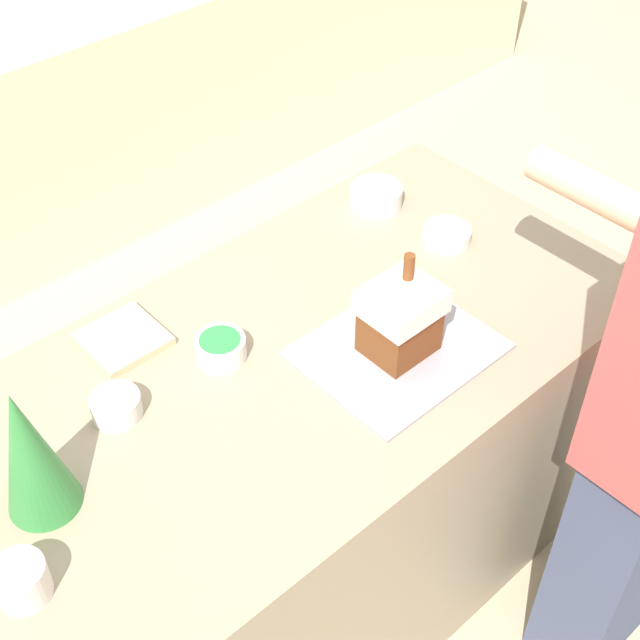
# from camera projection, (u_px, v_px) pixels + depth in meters

# --- Properties ---
(ground_plane) EXTENTS (12.00, 12.00, 0.00)m
(ground_plane) POSITION_uv_depth(u_px,v_px,m) (293.00, 577.00, 2.54)
(ground_plane) COLOR #C6B28E
(kitchen_island) EXTENTS (1.73, 0.84, 0.88)m
(kitchen_island) POSITION_uv_depth(u_px,v_px,m) (290.00, 484.00, 2.24)
(kitchen_island) COLOR gray
(kitchen_island) RESTS_ON ground_plane
(baking_tray) EXTENTS (0.41, 0.34, 0.01)m
(baking_tray) POSITION_uv_depth(u_px,v_px,m) (398.00, 350.00, 1.96)
(baking_tray) COLOR #9E9EA8
(baking_tray) RESTS_ON kitchen_island
(gingerbread_house) EXTENTS (0.16, 0.14, 0.23)m
(gingerbread_house) POSITION_uv_depth(u_px,v_px,m) (400.00, 319.00, 1.90)
(gingerbread_house) COLOR brown
(gingerbread_house) RESTS_ON baking_tray
(decorative_tree) EXTENTS (0.14, 0.14, 0.30)m
(decorative_tree) POSITION_uv_depth(u_px,v_px,m) (29.00, 452.00, 1.57)
(decorative_tree) COLOR #33843D
(decorative_tree) RESTS_ON kitchen_island
(candy_bowl_beside_tree) EXTENTS (0.10, 0.10, 0.05)m
(candy_bowl_beside_tree) POSITION_uv_depth(u_px,v_px,m) (116.00, 405.00, 1.81)
(candy_bowl_beside_tree) COLOR silver
(candy_bowl_beside_tree) RESTS_ON kitchen_island
(candy_bowl_near_tray_left) EXTENTS (0.12, 0.12, 0.04)m
(candy_bowl_near_tray_left) POSITION_uv_depth(u_px,v_px,m) (447.00, 234.00, 2.24)
(candy_bowl_near_tray_left) COLOR white
(candy_bowl_near_tray_left) RESTS_ON kitchen_island
(candy_bowl_behind_tray) EXTENTS (0.11, 0.11, 0.05)m
(candy_bowl_behind_tray) POSITION_uv_depth(u_px,v_px,m) (221.00, 347.00, 1.93)
(candy_bowl_behind_tray) COLOR white
(candy_bowl_behind_tray) RESTS_ON kitchen_island
(candy_bowl_front_corner) EXTENTS (0.14, 0.14, 0.05)m
(candy_bowl_front_corner) POSITION_uv_depth(u_px,v_px,m) (376.00, 195.00, 2.35)
(candy_bowl_front_corner) COLOR white
(candy_bowl_front_corner) RESTS_ON kitchen_island
(cookbook) EXTENTS (0.17, 0.17, 0.02)m
(cookbook) POSITION_uv_depth(u_px,v_px,m) (123.00, 339.00, 1.98)
(cookbook) COLOR #CCB78C
(cookbook) RESTS_ON kitchen_island
(mug) EXTENTS (0.09, 0.09, 0.08)m
(mug) POSITION_uv_depth(u_px,v_px,m) (21.00, 581.00, 1.51)
(mug) COLOR white
(mug) RESTS_ON kitchen_island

